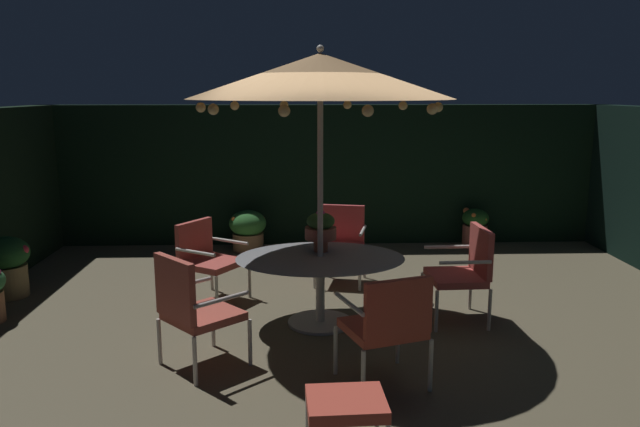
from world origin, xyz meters
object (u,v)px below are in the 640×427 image
Objects in this scene: patio_dining_table at (320,270)px; patio_umbrella at (320,77)px; ottoman_footrest at (346,406)px; potted_plant_left_near at (6,264)px; patio_chair_east at (342,239)px; potted_plant_back_left at (248,229)px; patio_chair_northeast at (466,267)px; centerpiece_planter at (321,228)px; potted_plant_back_right at (475,227)px; patio_chair_north at (388,322)px; patio_chair_south at (192,306)px; patio_chair_southeast at (207,255)px.

patio_dining_table is 1.90m from patio_umbrella.
ottoman_footrest is 0.74× the size of potted_plant_left_near.
patio_dining_table is 3.26× the size of ottoman_footrest.
patio_chair_east reaches higher than potted_plant_back_left.
patio_chair_northeast is 1.88× the size of ottoman_footrest.
centerpiece_planter is (0.01, 0.20, -1.52)m from patio_umbrella.
potted_plant_back_right is at bearing 66.22° from ottoman_footrest.
potted_plant_back_left is at bearing 108.27° from patio_chair_north.
patio_chair_northeast is at bearing 1.99° from patio_dining_table.
patio_dining_table is at bearing -72.02° from potted_plant_back_left.
patio_chair_north is 4.72m from potted_plant_left_near.
patio_dining_table is 2.36m from ottoman_footrest.
patio_dining_table is 0.61× the size of patio_umbrella.
patio_chair_south reaches higher than patio_chair_north.
centerpiece_planter is 1.54m from patio_chair_northeast.
patio_umbrella is 2.91× the size of patio_chair_north.
potted_plant_back_right is at bearing 72.08° from patio_chair_northeast.
patio_chair_northeast is at bearing 59.54° from ottoman_footrest.
patio_chair_southeast is at bearing 94.41° from patio_chair_south.
ottoman_footrest is at bearing -88.09° from patio_dining_table.
patio_chair_east is 1.53× the size of potted_plant_back_left.
centerpiece_planter reaches higher than patio_chair_northeast.
centerpiece_planter is 0.62× the size of potted_plant_left_near.
patio_chair_northeast is 0.97× the size of patio_chair_south.
patio_chair_south is at bearing -138.13° from patio_umbrella.
patio_dining_table is 1.73× the size of patio_chair_northeast.
patio_chair_north is 0.97× the size of patio_chair_northeast.
patio_chair_northeast is 2.81m from patio_chair_south.
ottoman_footrest is at bearing -67.05° from patio_chair_southeast.
potted_plant_back_left is (-0.96, 2.96, -2.14)m from patio_umbrella.
ottoman_footrest is 4.95m from potted_plant_left_near.
centerpiece_planter reaches higher than potted_plant_left_near.
patio_chair_north is (0.48, -1.41, -1.91)m from patio_umbrella.
patio_chair_east is (-1.17, 1.40, -0.03)m from patio_chair_northeast.
patio_chair_southeast is at bearing -157.37° from patio_chair_east.
patio_chair_north is at bearing -113.91° from potted_plant_back_right.
centerpiece_planter reaches higher than patio_chair_south.
patio_chair_northeast is 1.83m from patio_chair_east.
patio_chair_south is at bearing -133.10° from centerpiece_planter.
potted_plant_back_right is at bearing 51.25° from patio_dining_table.
potted_plant_back_right is (2.15, 1.63, -0.22)m from patio_chair_east.
potted_plant_left_near reaches higher than potted_plant_back_right.
potted_plant_back_right is at bearing 37.07° from patio_chair_east.
patio_chair_northeast is 1.39× the size of potted_plant_left_near.
centerpiece_planter is at bearing 174.10° from patio_chair_northeast.
patio_chair_south is (-1.13, -1.21, -0.39)m from centerpiece_planter.
patio_chair_south is 1.42× the size of potted_plant_left_near.
patio_chair_north is 4.61m from potted_plant_back_left.
patio_chair_north is 1.78m from patio_chair_northeast.
potted_plant_back_left is (-2.45, 2.91, -0.24)m from patio_chair_northeast.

